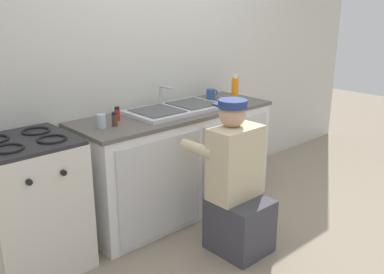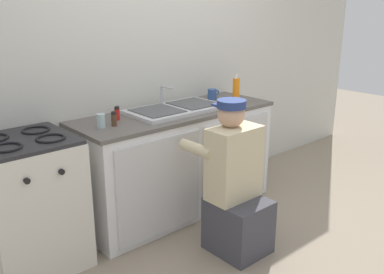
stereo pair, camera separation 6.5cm
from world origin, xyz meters
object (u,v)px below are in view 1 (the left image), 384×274
object	(u,v)px
plumber_person	(236,190)
spice_bottle_pepper	(115,119)
sink_double_basin	(175,109)
stove_range	(31,205)
soap_bottle_orange	(235,90)
coffee_mug	(211,94)
water_glass	(102,121)
spice_bottle_red	(117,114)

from	to	relation	value
plumber_person	spice_bottle_pepper	bearing A→B (deg)	126.83
sink_double_basin	plumber_person	size ratio (longest dim) A/B	0.72
stove_range	plumber_person	xyz separation A→B (m)	(1.17, -0.76, 0.00)
stove_range	soap_bottle_orange	distance (m)	1.92
stove_range	coffee_mug	xyz separation A→B (m)	(1.79, 0.12, 0.48)
stove_range	water_glass	world-z (taller)	water_glass
stove_range	spice_bottle_pepper	xyz separation A→B (m)	(0.64, -0.05, 0.48)
spice_bottle_red	soap_bottle_orange	size ratio (longest dim) A/B	0.42
sink_double_basin	stove_range	xyz separation A→B (m)	(-1.26, -0.00, -0.45)
water_glass	spice_bottle_red	bearing A→B (deg)	28.05
sink_double_basin	plumber_person	bearing A→B (deg)	-96.13
spice_bottle_red	soap_bottle_orange	bearing A→B (deg)	-10.14
sink_double_basin	soap_bottle_orange	bearing A→B (deg)	-12.14
sink_double_basin	water_glass	world-z (taller)	sink_double_basin
plumber_person	coffee_mug	distance (m)	1.17
soap_bottle_orange	water_glass	bearing A→B (deg)	175.95
soap_bottle_orange	spice_bottle_pepper	size ratio (longest dim) A/B	2.38
coffee_mug	spice_bottle_red	distance (m)	1.04
stove_range	soap_bottle_orange	size ratio (longest dim) A/B	3.68
water_glass	soap_bottle_orange	world-z (taller)	soap_bottle_orange
stove_range	coffee_mug	size ratio (longest dim) A/B	7.30
stove_range	spice_bottle_red	world-z (taller)	spice_bottle_red
spice_bottle_pepper	soap_bottle_orange	bearing A→B (deg)	-3.43
plumber_person	water_glass	distance (m)	1.07
plumber_person	spice_bottle_pepper	size ratio (longest dim) A/B	10.52
plumber_person	spice_bottle_pepper	distance (m)	1.00
coffee_mug	spice_bottle_pepper	world-z (taller)	spice_bottle_pepper
spice_bottle_red	soap_bottle_orange	world-z (taller)	soap_bottle_orange
sink_double_basin	spice_bottle_pepper	xyz separation A→B (m)	(-0.61, -0.05, 0.03)
spice_bottle_red	stove_range	bearing A→B (deg)	-174.44
plumber_person	water_glass	size ratio (longest dim) A/B	11.04
water_glass	coffee_mug	world-z (taller)	water_glass
plumber_person	coffee_mug	size ratio (longest dim) A/B	8.76
coffee_mug	stove_range	bearing A→B (deg)	-176.02
sink_double_basin	water_glass	distance (m)	0.71
sink_double_basin	coffee_mug	bearing A→B (deg)	12.96
water_glass	coffee_mug	distance (m)	1.25
stove_range	soap_bottle_orange	world-z (taller)	soap_bottle_orange
stove_range	coffee_mug	bearing A→B (deg)	3.98
water_glass	coffee_mug	bearing A→B (deg)	7.18
water_glass	spice_bottle_red	xyz separation A→B (m)	(0.20, 0.10, 0.00)
plumber_person	soap_bottle_orange	size ratio (longest dim) A/B	4.42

